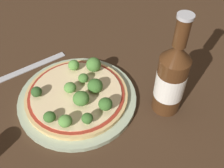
{
  "coord_description": "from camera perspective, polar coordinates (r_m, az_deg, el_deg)",
  "views": [
    {
      "loc": [
        0.28,
        -0.3,
        0.46
      ],
      "look_at": [
        0.06,
        0.01,
        0.06
      ],
      "focal_mm": 42.0,
      "sensor_mm": 36.0,
      "label": 1
    }
  ],
  "objects": [
    {
      "name": "broccoli_floret_2",
      "position": [
        0.6,
        -6.26,
        1.28
      ],
      "size": [
        0.02,
        0.02,
        0.02
      ],
      "color": "#7A9E5B",
      "rests_on": "pizza"
    },
    {
      "name": "plate",
      "position": [
        0.6,
        -7.5,
        -3.16
      ],
      "size": [
        0.27,
        0.27,
        0.01
      ],
      "color": "#A3B293",
      "rests_on": "ground_plane"
    },
    {
      "name": "broccoli_floret_8",
      "position": [
        0.52,
        -10.13,
        -7.96
      ],
      "size": [
        0.03,
        0.03,
        0.03
      ],
      "color": "#7A9E5B",
      "rests_on": "pizza"
    },
    {
      "name": "broccoli_floret_1",
      "position": [
        0.62,
        -4.04,
        4.23
      ],
      "size": [
        0.04,
        0.04,
        0.03
      ],
      "color": "#7A9E5B",
      "rests_on": "pizza"
    },
    {
      "name": "broccoli_floret_7",
      "position": [
        0.59,
        -16.13,
        -1.66
      ],
      "size": [
        0.02,
        0.02,
        0.02
      ],
      "color": "#7A9E5B",
      "rests_on": "pizza"
    },
    {
      "name": "beer_bottle",
      "position": [
        0.54,
        12.77,
        1.15
      ],
      "size": [
        0.06,
        0.06,
        0.23
      ],
      "color": "#472814",
      "rests_on": "ground_plane"
    },
    {
      "name": "ground_plane",
      "position": [
        0.62,
        -5.32,
        -2.02
      ],
      "size": [
        3.0,
        3.0,
        0.0
      ],
      "primitive_type": "plane",
      "color": "#3D2819"
    },
    {
      "name": "broccoli_floret_3",
      "position": [
        0.58,
        -9.12,
        -0.79
      ],
      "size": [
        0.03,
        0.03,
        0.03
      ],
      "color": "#7A9E5B",
      "rests_on": "pizza"
    },
    {
      "name": "pizza",
      "position": [
        0.59,
        -7.71,
        -2.33
      ],
      "size": [
        0.23,
        0.23,
        0.01
      ],
      "color": "tan",
      "rests_on": "plate"
    },
    {
      "name": "broccoli_floret_9",
      "position": [
        0.63,
        -8.33,
        4.08
      ],
      "size": [
        0.03,
        0.03,
        0.03
      ],
      "color": "#7A9E5B",
      "rests_on": "pizza"
    },
    {
      "name": "broccoli_floret_10",
      "position": [
        0.55,
        -6.75,
        -3.16
      ],
      "size": [
        0.04,
        0.04,
        0.03
      ],
      "color": "#7A9E5B",
      "rests_on": "pizza"
    },
    {
      "name": "broccoli_floret_6",
      "position": [
        0.54,
        -13.15,
        -7.19
      ],
      "size": [
        0.03,
        0.03,
        0.02
      ],
      "color": "#7A9E5B",
      "rests_on": "pizza"
    },
    {
      "name": "broccoli_floret_0",
      "position": [
        0.57,
        -3.94,
        -0.63
      ],
      "size": [
        0.03,
        0.03,
        0.03
      ],
      "color": "#7A9E5B",
      "rests_on": "pizza"
    },
    {
      "name": "broccoli_floret_4",
      "position": [
        0.52,
        -5.4,
        -7.48
      ],
      "size": [
        0.02,
        0.02,
        0.03
      ],
      "color": "#7A9E5B",
      "rests_on": "pizza"
    },
    {
      "name": "fork",
      "position": [
        0.71,
        -17.59,
        3.36
      ],
      "size": [
        0.09,
        0.19,
        0.0
      ],
      "rotation": [
        0.0,
        0.0,
        1.21
      ],
      "color": "#B2B2B7",
      "rests_on": "ground_plane"
    },
    {
      "name": "broccoli_floret_5",
      "position": [
        0.54,
        -1.43,
        -4.41
      ],
      "size": [
        0.03,
        0.03,
        0.03
      ],
      "color": "#7A9E5B",
      "rests_on": "pizza"
    }
  ]
}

